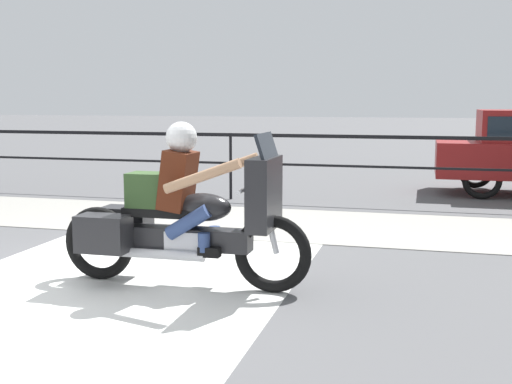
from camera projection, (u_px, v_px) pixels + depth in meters
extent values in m
plane|color=#565659|center=(68.00, 282.00, 6.19)|extent=(120.00, 120.00, 0.00)
cube|color=#99968E|center=(192.00, 219.00, 9.45)|extent=(44.00, 2.40, 0.01)
cube|color=silver|center=(104.00, 291.00, 5.88)|extent=(3.31, 6.00, 0.01)
cube|color=black|center=(230.00, 135.00, 11.19)|extent=(36.00, 0.04, 0.06)
cube|color=black|center=(231.00, 163.00, 11.26)|extent=(36.00, 0.03, 0.04)
cylinder|color=black|center=(231.00, 166.00, 11.27)|extent=(0.05, 0.05, 1.17)
torus|color=black|center=(273.00, 254.00, 5.81)|extent=(0.72, 0.11, 0.72)
torus|color=black|center=(99.00, 243.00, 6.25)|extent=(0.72, 0.11, 0.72)
cube|color=#232326|center=(183.00, 238.00, 6.01)|extent=(1.32, 0.22, 0.20)
cube|color=silver|center=(186.00, 243.00, 6.01)|extent=(0.34, 0.26, 0.26)
ellipsoid|color=#232326|center=(203.00, 207.00, 5.92)|extent=(0.54, 0.30, 0.26)
cube|color=black|center=(165.00, 212.00, 6.02)|extent=(0.77, 0.28, 0.08)
cube|color=#232326|center=(264.00, 193.00, 5.75)|extent=(0.20, 0.62, 0.65)
cube|color=#1E232B|center=(267.00, 146.00, 5.68)|extent=(0.10, 0.52, 0.24)
cylinder|color=silver|center=(249.00, 187.00, 5.78)|extent=(0.04, 0.70, 0.04)
cylinder|color=silver|center=(155.00, 254.00, 5.93)|extent=(0.96, 0.09, 0.09)
cube|color=#232326|center=(103.00, 233.00, 5.95)|extent=(0.48, 0.28, 0.34)
cube|color=#232326|center=(127.00, 224.00, 6.41)|extent=(0.48, 0.28, 0.34)
cylinder|color=silver|center=(270.00, 224.00, 5.78)|extent=(0.19, 0.06, 0.55)
cube|color=#4C1E0F|center=(178.00, 180.00, 5.94)|extent=(0.31, 0.36, 0.57)
sphere|color=tan|center=(181.00, 140.00, 5.88)|extent=(0.23, 0.23, 0.23)
sphere|color=silver|center=(181.00, 137.00, 5.88)|extent=(0.29, 0.29, 0.29)
cylinder|color=#33477A|center=(188.00, 222.00, 5.81)|extent=(0.44, 0.13, 0.34)
cylinder|color=#33477A|center=(204.00, 242.00, 5.80)|extent=(0.11, 0.11, 0.17)
cube|color=black|center=(209.00, 252.00, 5.80)|extent=(0.20, 0.10, 0.09)
cylinder|color=#33477A|center=(199.00, 217.00, 6.10)|extent=(0.44, 0.13, 0.34)
cylinder|color=#33477A|center=(214.00, 236.00, 6.09)|extent=(0.11, 0.11, 0.17)
cube|color=black|center=(220.00, 245.00, 6.09)|extent=(0.20, 0.10, 0.09)
cylinder|color=tan|center=(202.00, 176.00, 5.56)|extent=(0.72, 0.09, 0.33)
cylinder|color=tan|center=(223.00, 169.00, 6.13)|extent=(0.72, 0.09, 0.33)
cube|color=#2D4723|center=(149.00, 190.00, 6.03)|extent=(0.37, 0.28, 0.33)
torus|color=black|center=(482.00, 180.00, 11.28)|extent=(0.68, 0.11, 0.68)
torus|color=black|center=(476.00, 171.00, 12.75)|extent=(0.68, 0.11, 0.68)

